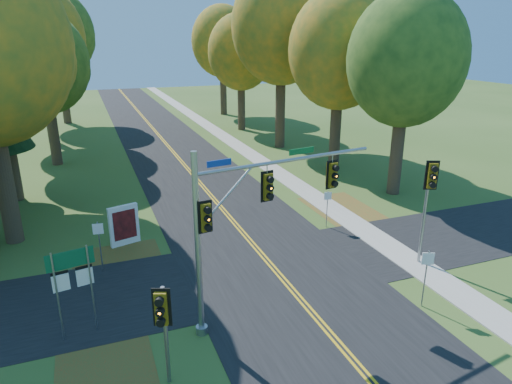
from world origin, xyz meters
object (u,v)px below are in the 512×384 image
object	(u,v)px
route_sign_cluster	(72,275)
info_kiosk	(124,225)
east_signal_pole	(430,187)
traffic_mast	(246,212)

from	to	relation	value
route_sign_cluster	info_kiosk	size ratio (longest dim) A/B	1.61
east_signal_pole	traffic_mast	bearing A→B (deg)	-150.56
traffic_mast	info_kiosk	xyz separation A→B (m)	(-3.53, 8.19, -3.21)
traffic_mast	route_sign_cluster	xyz separation A→B (m)	(-5.77, 1.22, -1.90)
east_signal_pole	info_kiosk	bearing A→B (deg)	172.35
route_sign_cluster	east_signal_pole	bearing A→B (deg)	-11.53
route_sign_cluster	info_kiosk	distance (m)	7.43
east_signal_pole	route_sign_cluster	world-z (taller)	east_signal_pole
traffic_mast	route_sign_cluster	bearing A→B (deg)	159.03
info_kiosk	route_sign_cluster	bearing A→B (deg)	-124.24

